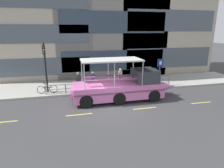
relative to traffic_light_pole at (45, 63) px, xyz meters
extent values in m
plane|color=#3D3D3F|center=(4.81, -4.08, -2.80)|extent=(120.00, 120.00, 0.00)
cube|color=#A8A59E|center=(4.81, 1.52, -2.71)|extent=(32.00, 4.80, 0.18)
cube|color=#B2ADA3|center=(4.81, -0.97, -2.71)|extent=(32.00, 0.18, 0.18)
cube|color=#DBD64C|center=(-2.39, -5.07, -2.79)|extent=(1.80, 0.12, 0.01)
cube|color=#DBD64C|center=(2.41, -5.07, -2.79)|extent=(1.80, 0.12, 0.01)
cube|color=#DBD64C|center=(7.21, -5.07, -2.79)|extent=(1.80, 0.12, 0.01)
cube|color=#DBD64C|center=(12.01, -5.07, -2.79)|extent=(1.80, 0.12, 0.01)
cube|color=#4C5660|center=(-0.96, 4.29, -1.08)|extent=(10.62, 0.06, 1.89)
cube|color=#4C5660|center=(-0.96, 4.29, 2.35)|extent=(10.62, 0.06, 1.89)
cube|color=#2D3D4C|center=(7.30, 4.29, -0.67)|extent=(12.09, 0.06, 2.33)
cube|color=#2D3D4C|center=(7.30, 4.29, 3.57)|extent=(12.09, 0.06, 2.33)
cube|color=#4C5660|center=(14.32, 4.29, -0.60)|extent=(11.18, 0.06, 2.42)
cube|color=#4C5660|center=(14.32, 4.29, 3.80)|extent=(11.18, 0.06, 2.42)
cylinder|color=gray|center=(5.76, -0.63, -1.83)|extent=(11.71, 0.07, 0.07)
cylinder|color=gray|center=(5.76, -0.63, -2.22)|extent=(11.71, 0.06, 0.06)
cylinder|color=gray|center=(-0.09, -0.63, -2.22)|extent=(0.09, 0.09, 0.79)
cylinder|color=gray|center=(1.58, -0.63, -2.22)|extent=(0.09, 0.09, 0.79)
cylinder|color=gray|center=(3.25, -0.63, -2.22)|extent=(0.09, 0.09, 0.79)
cylinder|color=gray|center=(4.93, -0.63, -2.22)|extent=(0.09, 0.09, 0.79)
cylinder|color=gray|center=(6.60, -0.63, -2.22)|extent=(0.09, 0.09, 0.79)
cylinder|color=gray|center=(8.27, -0.63, -2.22)|extent=(0.09, 0.09, 0.79)
cylinder|color=gray|center=(9.95, -0.63, -2.22)|extent=(0.09, 0.09, 0.79)
cylinder|color=gray|center=(11.62, -0.63, -2.22)|extent=(0.09, 0.09, 0.79)
cylinder|color=black|center=(0.00, 0.06, -0.45)|extent=(0.16, 0.16, 4.33)
cube|color=black|center=(0.00, -0.14, 1.17)|extent=(0.24, 0.20, 0.72)
sphere|color=red|center=(0.00, -0.25, 1.39)|extent=(0.14, 0.14, 0.14)
sphere|color=gold|center=(0.00, -0.25, 1.17)|extent=(0.14, 0.14, 0.14)
sphere|color=green|center=(0.00, -0.25, 0.95)|extent=(0.14, 0.14, 0.14)
cylinder|color=#4C4F54|center=(10.70, -0.29, -1.30)|extent=(0.08, 0.08, 2.64)
cube|color=navy|center=(10.70, -0.34, -0.33)|extent=(0.60, 0.04, 0.76)
cube|color=white|center=(10.70, -0.36, -0.33)|extent=(0.24, 0.01, 0.36)
torus|color=black|center=(0.53, -0.27, -2.27)|extent=(0.70, 0.04, 0.70)
torus|color=black|center=(-0.51, -0.27, -2.27)|extent=(0.70, 0.04, 0.70)
cylinder|color=black|center=(0.01, -0.27, -2.11)|extent=(0.95, 0.04, 0.04)
cylinder|color=black|center=(-0.17, -0.27, -1.97)|extent=(0.19, 0.04, 0.51)
cube|color=black|center=(-0.21, -0.27, -1.69)|extent=(0.20, 0.08, 0.06)
cylinder|color=#A5A5AA|center=(0.49, -0.27, -1.77)|extent=(0.03, 0.46, 0.03)
cube|color=pink|center=(5.73, -2.84, -1.95)|extent=(7.19, 2.45, 1.15)
cone|color=pink|center=(10.13, -2.84, -1.95)|extent=(1.62, 1.09, 1.09)
cylinder|color=pink|center=(2.13, -2.84, -1.95)|extent=(0.36, 1.09, 1.09)
cube|color=#783F64|center=(5.73, -4.09, -1.80)|extent=(7.19, 0.04, 0.12)
sphere|color=white|center=(10.54, -2.84, -1.90)|extent=(0.22, 0.22, 0.22)
cube|color=#33383D|center=(8.07, -2.84, -0.86)|extent=(1.80, 2.06, 1.03)
cube|color=silver|center=(5.19, -2.84, 0.54)|extent=(4.68, 2.25, 0.10)
cylinder|color=#B2B2B7|center=(7.41, -1.76, -0.44)|extent=(0.07, 0.07, 1.86)
cylinder|color=#B2B2B7|center=(7.41, -3.92, -0.44)|extent=(0.07, 0.07, 1.86)
cylinder|color=#B2B2B7|center=(5.19, -1.76, -0.44)|extent=(0.07, 0.07, 1.86)
cylinder|color=#B2B2B7|center=(5.19, -3.92, -0.44)|extent=(0.07, 0.07, 1.86)
cylinder|color=#B2B2B7|center=(2.97, -1.76, -0.44)|extent=(0.07, 0.07, 1.86)
cylinder|color=#B2B2B7|center=(2.97, -3.92, -0.44)|extent=(0.07, 0.07, 1.86)
cube|color=#783F64|center=(5.19, -2.25, -0.92)|extent=(4.30, 0.28, 0.12)
cube|color=#783F64|center=(5.19, -3.43, -0.92)|extent=(4.30, 0.28, 0.12)
cylinder|color=black|center=(8.43, -1.71, -2.30)|extent=(1.00, 0.28, 1.00)
cylinder|color=black|center=(8.43, -3.97, -2.30)|extent=(1.00, 0.28, 1.00)
cylinder|color=black|center=(5.55, -1.71, -2.30)|extent=(1.00, 0.28, 1.00)
cylinder|color=black|center=(5.55, -3.97, -2.30)|extent=(1.00, 0.28, 1.00)
cylinder|color=black|center=(3.03, -1.71, -2.30)|extent=(1.00, 0.28, 1.00)
cylinder|color=black|center=(3.03, -3.97, -2.30)|extent=(1.00, 0.28, 1.00)
cylinder|color=#1E2338|center=(9.63, 0.02, -2.18)|extent=(0.11, 0.11, 0.87)
cylinder|color=#1E2338|center=(9.80, 0.07, -2.18)|extent=(0.11, 0.11, 0.87)
cube|color=#38383D|center=(9.72, 0.04, -1.43)|extent=(0.37, 0.28, 0.62)
cylinder|color=#38383D|center=(9.51, -0.02, -1.47)|extent=(0.08, 0.08, 0.56)
cylinder|color=#38383D|center=(9.92, 0.11, -1.47)|extent=(0.08, 0.08, 0.56)
sphere|color=beige|center=(9.72, 0.04, -0.98)|extent=(0.24, 0.24, 0.24)
cylinder|color=black|center=(6.83, 0.53, -2.19)|extent=(0.11, 0.11, 0.86)
cylinder|color=black|center=(6.98, 0.61, -2.19)|extent=(0.11, 0.11, 0.86)
cube|color=#B7B2A8|center=(6.91, 0.57, -1.45)|extent=(0.37, 0.31, 0.61)
cylinder|color=#B7B2A8|center=(6.72, 0.48, -1.48)|extent=(0.08, 0.08, 0.55)
cylinder|color=#B7B2A8|center=(7.10, 0.67, -1.48)|extent=(0.08, 0.08, 0.55)
sphere|color=beige|center=(6.91, 0.57, -1.00)|extent=(0.24, 0.24, 0.24)
cylinder|color=#47423D|center=(4.13, 0.88, -2.24)|extent=(0.09, 0.09, 0.75)
cylinder|color=#47423D|center=(4.28, 0.84, -2.24)|extent=(0.09, 0.09, 0.75)
cube|color=navy|center=(4.21, 0.86, -1.61)|extent=(0.31, 0.23, 0.53)
cylinder|color=navy|center=(4.03, 0.91, -1.63)|extent=(0.06, 0.06, 0.48)
cylinder|color=navy|center=(4.38, 0.81, -1.63)|extent=(0.06, 0.06, 0.48)
sphere|color=beige|center=(4.21, 0.86, -1.22)|extent=(0.21, 0.21, 0.21)
cylinder|color=#47423D|center=(2.66, 0.14, -2.21)|extent=(0.10, 0.10, 0.82)
cylinder|color=#47423D|center=(2.82, 0.16, -2.21)|extent=(0.10, 0.10, 0.82)
cube|color=#38383D|center=(2.74, 0.15, -1.50)|extent=(0.34, 0.23, 0.58)
cylinder|color=#38383D|center=(2.54, 0.12, -1.53)|extent=(0.07, 0.07, 0.52)
cylinder|color=#38383D|center=(2.94, 0.18, -1.53)|extent=(0.07, 0.07, 0.52)
sphere|color=tan|center=(2.74, 0.15, -1.08)|extent=(0.23, 0.23, 0.23)
camera|label=1|loc=(1.78, -17.39, 2.84)|focal=31.01mm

